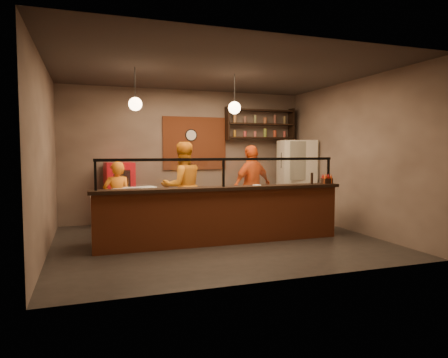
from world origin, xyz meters
name	(u,v)px	position (x,y,z in m)	size (l,w,h in m)	color
floor	(218,241)	(0.00, 0.00, 0.00)	(6.00, 6.00, 0.00)	black
ceiling	(218,71)	(0.00, 0.00, 3.20)	(6.00, 6.00, 0.00)	#332B28
wall_back	(187,155)	(0.00, 2.50, 1.60)	(6.00, 6.00, 0.00)	#7D685C
wall_left	(45,158)	(-3.00, 0.00, 1.60)	(5.00, 5.00, 0.00)	#7D685C
wall_right	(352,156)	(3.00, 0.00, 1.60)	(5.00, 5.00, 0.00)	#7D685C
wall_front	(278,159)	(0.00, -2.50, 1.60)	(6.00, 6.00, 0.00)	#7D685C
brick_patch	(195,143)	(0.20, 2.47, 1.90)	(1.60, 0.04, 1.30)	#934120
service_counter	(223,217)	(0.00, -0.30, 0.50)	(4.60, 0.25, 1.00)	#934120
counter_ledge	(223,188)	(0.00, -0.30, 1.03)	(4.70, 0.37, 0.06)	black
worktop_cabinet	(215,217)	(0.00, 0.20, 0.42)	(4.60, 0.75, 0.85)	gray
worktop	(215,194)	(0.00, 0.20, 0.88)	(4.60, 0.75, 0.05)	white
sneeze_guard	(223,170)	(0.00, -0.30, 1.37)	(4.50, 0.05, 0.52)	white
wall_shelving	(260,124)	(1.90, 2.32, 2.40)	(1.84, 0.28, 0.85)	black
wall_clock	(191,135)	(0.10, 2.46, 2.10)	(0.30, 0.30, 0.04)	black
pendant_left	(135,104)	(-1.50, 0.20, 2.55)	(0.24, 0.24, 0.77)	black
pendant_right	(234,108)	(0.40, 0.20, 2.55)	(0.24, 0.24, 0.77)	black
cook_left	(117,199)	(-1.79, 1.03, 0.75)	(0.55, 0.36, 1.50)	orange
cook_mid	(182,187)	(-0.43, 1.15, 0.95)	(0.93, 0.72, 1.90)	#C77012
cook_right	(252,186)	(1.16, 1.09, 0.92)	(1.08, 0.45, 1.84)	#D84C14
fridge	(296,180)	(2.60, 1.66, 0.99)	(0.82, 0.77, 1.97)	beige
red_cooler	(120,194)	(-1.66, 2.15, 0.73)	(0.62, 0.57, 1.45)	red
pizza_dough	(243,191)	(0.61, 0.24, 0.91)	(0.54, 0.54, 0.01)	#EEE7CA
prep_tub_a	(132,192)	(-1.59, 0.22, 0.97)	(0.30, 0.24, 0.15)	silver
prep_tub_b	(146,191)	(-1.31, 0.29, 0.98)	(0.30, 0.24, 0.15)	white
prep_tub_c	(120,193)	(-1.81, 0.03, 0.97)	(0.29, 0.23, 0.14)	silver
rolling_pin	(162,193)	(-1.03, 0.25, 0.93)	(0.06, 0.06, 0.34)	yellow
condiment_caddy	(327,181)	(2.20, -0.28, 1.11)	(0.19, 0.15, 0.11)	black
pepper_mill	(312,178)	(1.82, -0.34, 1.17)	(0.05, 0.05, 0.22)	black
small_plate	(257,185)	(0.69, -0.25, 1.07)	(0.16, 0.16, 0.01)	white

